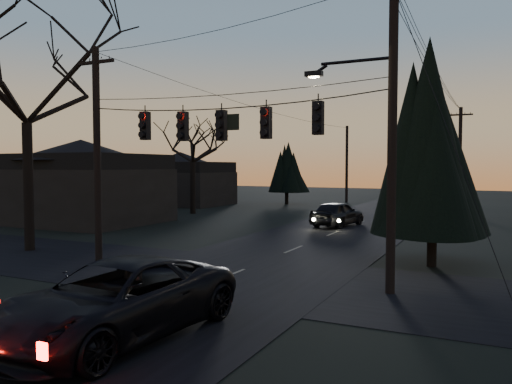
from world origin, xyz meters
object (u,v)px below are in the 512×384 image
at_px(evergreen_right, 434,151).
at_px(utility_pole_far_r, 459,213).
at_px(utility_pole_left, 99,261).
at_px(bare_tree_left, 26,71).
at_px(utility_pole_right, 390,293).
at_px(utility_pole_far_l, 346,202).
at_px(sedan_oncoming_a, 337,214).
at_px(suv_near, 116,300).

bearing_deg(evergreen_right, utility_pole_far_r, 91.54).
height_order(utility_pole_left, evergreen_right, evergreen_right).
bearing_deg(bare_tree_left, utility_pole_right, -2.14).
bearing_deg(utility_pole_far_l, bare_tree_left, -97.57).
bearing_deg(utility_pole_left, sedan_oncoming_a, 71.45).
distance_m(utility_pole_left, utility_pole_far_r, 30.27).
bearing_deg(utility_pole_far_l, evergreen_right, -68.78).
distance_m(utility_pole_far_r, suv_near, 34.93).
relative_size(bare_tree_left, suv_near, 1.89).
relative_size(utility_pole_left, sedan_oncoming_a, 1.83).
bearing_deg(suv_near, utility_pole_far_l, 103.37).
distance_m(utility_pole_far_r, sedan_oncoming_a, 14.03).
bearing_deg(utility_pole_left, bare_tree_left, 172.66).
height_order(utility_pole_far_r, sedan_oncoming_a, utility_pole_far_r).
bearing_deg(utility_pole_right, suv_near, -125.46).
bearing_deg(evergreen_right, utility_pole_left, -158.50).
relative_size(utility_pole_far_l, bare_tree_left, 0.69).
distance_m(utility_pole_far_r, evergreen_right, 23.64).
height_order(utility_pole_left, utility_pole_far_l, utility_pole_left).
distance_m(utility_pole_left, suv_near, 9.51).
bearing_deg(utility_pole_far_l, utility_pole_right, -72.28).
distance_m(utility_pole_right, suv_near, 8.15).
height_order(utility_pole_left, utility_pole_far_r, same).
relative_size(utility_pole_left, utility_pole_far_l, 1.06).
bearing_deg(sedan_oncoming_a, evergreen_right, 133.21).
bearing_deg(bare_tree_left, sedan_oncoming_a, 56.37).
distance_m(utility_pole_left, evergreen_right, 13.75).
distance_m(utility_pole_left, utility_pole_far_l, 36.00).
bearing_deg(bare_tree_left, evergreen_right, 13.92).
distance_m(utility_pole_right, bare_tree_left, 18.10).
relative_size(utility_pole_right, bare_tree_left, 0.87).
bearing_deg(utility_pole_right, utility_pole_far_r, 90.00).
distance_m(utility_pole_left, bare_tree_left, 9.34).
height_order(bare_tree_left, evergreen_right, bare_tree_left).
bearing_deg(suv_near, utility_pole_far_r, 86.57).
height_order(utility_pole_right, suv_near, utility_pole_right).
height_order(utility_pole_far_l, bare_tree_left, bare_tree_left).
xyz_separation_m(utility_pole_far_r, evergreen_right, (0.63, -23.22, 4.39)).
bearing_deg(sedan_oncoming_a, utility_pole_left, 81.79).
distance_m(utility_pole_left, sedan_oncoming_a, 16.36).
bearing_deg(sedan_oncoming_a, utility_pole_far_r, -106.39).
xyz_separation_m(suv_near, sedan_oncoming_a, (-1.60, 22.09, -0.06)).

